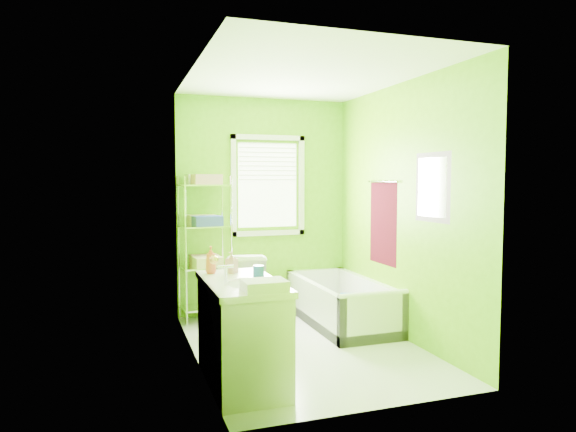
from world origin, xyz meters
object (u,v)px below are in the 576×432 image
object	(u,v)px
toilet	(246,286)
vanity	(242,328)
wire_shelf_unit	(206,231)
bathtub	(342,309)

from	to	relation	value
toilet	vanity	distance (m)	1.87
vanity	wire_shelf_unit	xyz separation A→B (m)	(0.04, 1.95, 0.59)
toilet	wire_shelf_unit	xyz separation A→B (m)	(-0.44, 0.14, 0.63)
vanity	bathtub	bearing A→B (deg)	41.56
toilet	bathtub	bearing A→B (deg)	165.00
bathtub	toilet	world-z (taller)	toilet
bathtub	vanity	distance (m)	1.96
bathtub	wire_shelf_unit	bearing A→B (deg)	155.06
vanity	wire_shelf_unit	distance (m)	2.03
bathtub	toilet	xyz separation A→B (m)	(-0.98, 0.51, 0.23)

